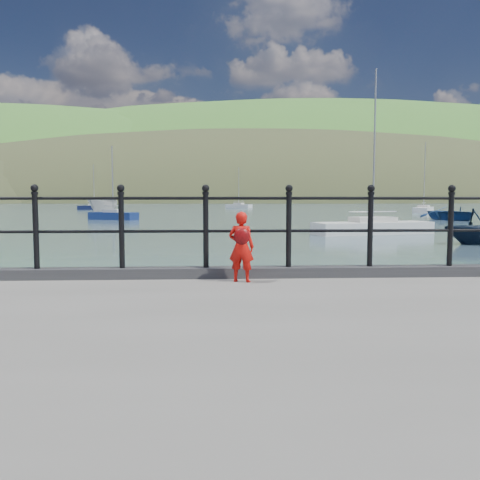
{
  "coord_description": "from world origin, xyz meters",
  "views": [
    {
      "loc": [
        -0.48,
        -7.44,
        2.17
      ],
      "look_at": [
        -0.11,
        -0.2,
        1.55
      ],
      "focal_mm": 38.0,
      "sensor_mm": 36.0,
      "label": 1
    }
  ],
  "objects": [
    {
      "name": "launch_blue",
      "position": [
        21.68,
        38.62,
        0.63
      ],
      "size": [
        5.16,
        6.64,
        1.26
      ],
      "primitive_type": "imported",
      "rotation": [
        0.0,
        0.0,
        0.14
      ],
      "color": "navy",
      "rests_on": "ground"
    },
    {
      "name": "railing",
      "position": [
        0.0,
        -0.15,
        1.82
      ],
      "size": [
        18.11,
        0.11,
        1.2
      ],
      "color": "black",
      "rests_on": "kerb"
    },
    {
      "name": "far_shore",
      "position": [
        38.34,
        239.41,
        -22.57
      ],
      "size": [
        830.0,
        200.0,
        156.0
      ],
      "color": "#333A21",
      "rests_on": "ground"
    },
    {
      "name": "child",
      "position": [
        -0.11,
        -0.54,
        1.49
      ],
      "size": [
        0.41,
        0.35,
        0.97
      ],
      "rotation": [
        0.0,
        0.0,
        2.84
      ],
      "color": "red",
      "rests_on": "quay"
    },
    {
      "name": "sailboat_deep",
      "position": [
        4.25,
        89.92,
        0.34
      ],
      "size": [
        5.16,
        4.41,
        7.91
      ],
      "rotation": [
        0.0,
        0.0,
        -0.64
      ],
      "color": "silver",
      "rests_on": "ground"
    },
    {
      "name": "sailboat_left",
      "position": [
        -20.45,
        78.45,
        0.34
      ],
      "size": [
        5.44,
        2.12,
        7.66
      ],
      "rotation": [
        0.0,
        0.0,
        0.09
      ],
      "color": "black",
      "rests_on": "ground"
    },
    {
      "name": "sailboat_near",
      "position": [
        8.71,
        21.52,
        0.34
      ],
      "size": [
        7.33,
        3.71,
        9.59
      ],
      "rotation": [
        0.0,
        0.0,
        0.26
      ],
      "color": "silver",
      "rests_on": "ground"
    },
    {
      "name": "ground",
      "position": [
        0.0,
        0.0,
        0.0
      ],
      "size": [
        600.0,
        600.0,
        0.0
      ],
      "primitive_type": "plane",
      "color": "#2D4251",
      "rests_on": "ground"
    },
    {
      "name": "sailboat_far",
      "position": [
        28.59,
        61.7,
        0.34
      ],
      "size": [
        5.16,
        6.92,
        9.81
      ],
      "rotation": [
        0.0,
        0.0,
        1.04
      ],
      "color": "white",
      "rests_on": "ground"
    },
    {
      "name": "sailboat_port",
      "position": [
        -9.96,
        40.82,
        0.34
      ],
      "size": [
        4.93,
        3.45,
        7.07
      ],
      "rotation": [
        0.0,
        0.0,
        -0.46
      ],
      "color": "navy",
      "rests_on": "ground"
    },
    {
      "name": "launch_white",
      "position": [
        -13.07,
        51.03,
        1.02
      ],
      "size": [
        3.45,
        5.64,
        2.04
      ],
      "primitive_type": "imported",
      "rotation": [
        0.0,
        0.0,
        -0.3
      ],
      "color": "beige",
      "rests_on": "ground"
    },
    {
      "name": "launch_navy",
      "position": [
        11.44,
        14.95,
        0.82
      ],
      "size": [
        3.32,
        2.93,
        1.65
      ],
      "primitive_type": "imported",
      "rotation": [
        0.0,
        0.0,
        1.65
      ],
      "color": "black",
      "rests_on": "ground"
    },
    {
      "name": "kerb",
      "position": [
        0.0,
        -0.15,
        1.07
      ],
      "size": [
        60.0,
        0.3,
        0.15
      ],
      "primitive_type": "cube",
      "color": "#28282B",
      "rests_on": "quay"
    }
  ]
}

